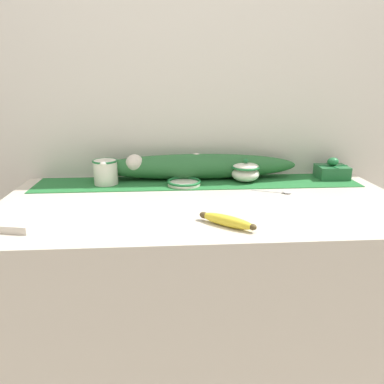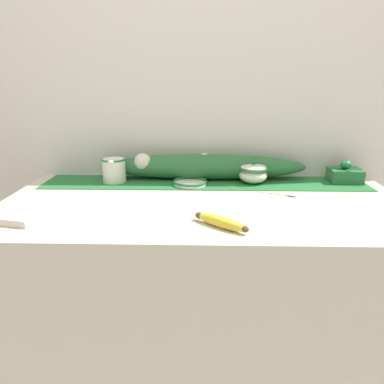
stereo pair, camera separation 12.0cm
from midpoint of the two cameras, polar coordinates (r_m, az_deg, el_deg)
name	(u,v)px [view 1 (the left image)]	position (r m, az deg, el deg)	size (l,w,h in m)	color
countertop	(202,304)	(1.55, -0.72, -16.73)	(1.48, 0.75, 0.86)	beige
back_wall	(195,100)	(1.69, -1.62, 13.86)	(2.28, 0.04, 2.40)	silver
table_runner	(198,182)	(1.60, -1.30, 1.44)	(1.36, 0.23, 0.00)	#236B33
cream_pitcher	(106,171)	(1.62, -15.12, 3.08)	(0.10, 0.12, 0.11)	white
sugar_bowl	(245,172)	(1.61, 6.05, 3.08)	(0.12, 0.12, 0.10)	white
small_dish	(184,183)	(1.56, -3.43, 1.42)	(0.14, 0.14, 0.02)	white
banana	(227,221)	(1.12, 2.30, -4.46)	(0.16, 0.14, 0.03)	yellow
spoon	(284,192)	(1.48, 11.59, -0.06)	(0.15, 0.08, 0.01)	silver
napkin_stack	(17,221)	(1.28, -27.56, -3.99)	(0.15, 0.15, 0.02)	silver
gift_box	(332,171)	(1.75, 18.74, 3.02)	(0.13, 0.12, 0.09)	#236638
poinsettia_garland	(195,166)	(1.64, -1.60, 3.93)	(0.89, 0.12, 0.12)	#2D6B38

